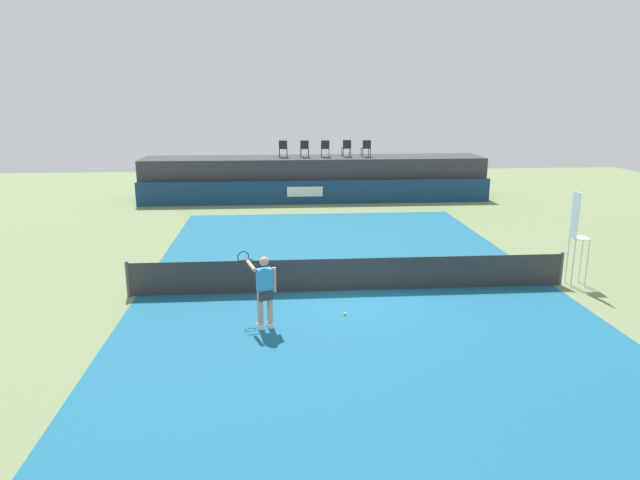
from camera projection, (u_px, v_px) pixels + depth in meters
The scene contains 15 objects.
ground_plane at pixel (339, 261), 19.52m from camera, with size 48.00×48.00×0.00m, color #6B7F51.
court_inner at pixel (350, 290), 16.62m from camera, with size 12.00×22.00×0.00m, color #16597A.
sponsor_wall at pixel (316, 192), 29.52m from camera, with size 18.00×0.22×1.20m.
spectator_platform at pixel (314, 178), 31.14m from camera, with size 18.00×2.80×2.20m, color #38383D.
spectator_chair_far_left at pixel (283, 148), 30.63m from camera, with size 0.45×0.45×0.89m.
spectator_chair_left at pixel (305, 148), 30.65m from camera, with size 0.47×0.47×0.89m.
spectator_chair_center at pixel (325, 148), 30.68m from camera, with size 0.48×0.48×0.89m.
spectator_chair_right at pixel (347, 147), 30.92m from camera, with size 0.47×0.47×0.89m.
spectator_chair_far_right at pixel (366, 148), 30.81m from camera, with size 0.48×0.48×0.89m.
umpire_chair at pixel (577, 232), 16.74m from camera, with size 0.47×0.47×2.76m.
tennis_net at pixel (351, 275), 16.50m from camera, with size 12.40×0.02×0.95m, color #2D2D2D.
net_post_near at pixel (128, 279), 16.03m from camera, with size 0.10×0.10×1.00m, color #4C4C51.
net_post_far at pixel (561, 269), 16.97m from camera, with size 0.10×0.10×1.00m, color #4C4C51.
tennis_player at pixel (264, 289), 13.77m from camera, with size 0.95×1.10×1.77m.
tennis_ball at pixel (345, 314), 14.76m from camera, with size 0.07×0.07×0.07m, color #D8EA33.
Camera 1 is at (-2.09, -15.65, 5.46)m, focal length 32.64 mm.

